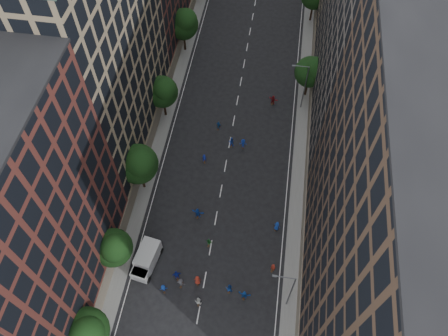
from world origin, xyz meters
name	(u,v)px	position (x,y,z in m)	size (l,w,h in m)	color
ground	(233,123)	(0.00, 40.00, 0.00)	(240.00, 240.00, 0.00)	black
sidewalk_left	(171,82)	(-12.00, 47.50, 0.07)	(4.00, 105.00, 0.15)	slate
sidewalk_right	(310,97)	(12.00, 47.50, 0.07)	(4.00, 105.00, 0.15)	slate
bldg_left_a	(9,225)	(-19.00, 11.00, 15.00)	(14.00, 22.00, 30.00)	#592822
bldg_left_b	(83,50)	(-19.00, 35.00, 17.00)	(14.00, 26.00, 34.00)	#988363
bldg_right_a	(402,228)	(19.00, 15.00, 18.00)	(14.00, 30.00, 36.00)	#4D3829
bldg_right_b	(382,36)	(19.00, 44.00, 16.50)	(14.00, 28.00, 33.00)	#5C534C
tree_left_0	(86,332)	(-11.01, 3.85, 5.96)	(5.20, 5.20, 8.83)	black
tree_left_1	(114,248)	(-11.02, 13.86, 5.55)	(4.80, 4.80, 8.21)	black
tree_left_2	(139,163)	(-10.99, 25.83, 6.36)	(5.60, 5.60, 9.45)	black
tree_left_3	(163,91)	(-11.02, 39.85, 5.82)	(5.00, 5.00, 8.58)	black
tree_left_4	(184,23)	(-11.00, 55.84, 6.10)	(5.40, 5.40, 9.08)	black
tree_right_a	(311,71)	(11.38, 47.85, 5.63)	(5.00, 5.00, 8.39)	black
streetlamp_near	(289,290)	(10.37, 12.00, 5.17)	(2.64, 0.22, 9.06)	#595B60
streetlamp_far	(304,85)	(10.37, 45.00, 5.17)	(2.64, 0.22, 9.06)	#595B60
cargo_van	(146,259)	(-7.78, 14.56, 1.46)	(3.26, 5.53, 2.78)	silver
skater_2	(229,288)	(3.30, 12.62, 0.89)	(0.87, 0.68, 1.78)	#1544AF
skater_3	(164,289)	(-4.84, 11.36, 0.75)	(0.97, 0.56, 1.50)	#153DAE
skater_4	(177,275)	(-3.55, 13.27, 0.97)	(1.14, 0.47, 1.94)	#13239E
skater_5	(244,295)	(5.29, 12.05, 0.87)	(1.62, 0.52, 1.75)	#1445A5
skater_6	(197,280)	(-0.81, 13.01, 0.93)	(0.91, 0.59, 1.86)	#AA2B1C
skater_7	(273,267)	(8.50, 16.18, 0.86)	(0.63, 0.41, 1.73)	#A1291A
skater_8	(198,301)	(-0.25, 10.44, 0.86)	(0.84, 0.65, 1.73)	silver
skater_9	(181,283)	(-2.82, 12.36, 0.84)	(1.09, 0.62, 1.68)	#444349
skater_10	(209,242)	(-0.27, 18.42, 0.79)	(0.92, 0.38, 1.57)	#21702C
skater_11	(198,213)	(-2.55, 22.42, 0.95)	(1.77, 0.56, 1.91)	#133A9E
skater_12	(277,226)	(8.50, 22.13, 0.88)	(0.86, 0.56, 1.77)	#143BA6
skater_13	(204,158)	(-3.30, 31.79, 0.86)	(0.62, 0.41, 1.71)	#152AAF
skater_14	(231,142)	(0.30, 35.46, 0.89)	(0.87, 0.68, 1.78)	#173DBC
skater_15	(243,144)	(2.16, 35.40, 0.89)	(1.15, 0.66, 1.78)	#122E98
skater_16	(219,126)	(-2.14, 38.47, 0.80)	(0.94, 0.39, 1.60)	#13489B
skater_17	(273,100)	(5.92, 45.16, 0.88)	(1.63, 0.52, 1.75)	maroon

